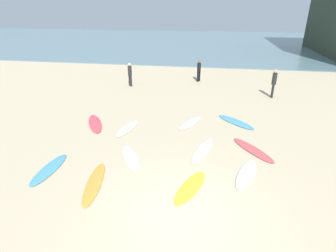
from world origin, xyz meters
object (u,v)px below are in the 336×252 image
(surfboard_4, at_px, (127,128))
(beachgoer_far, at_px, (274,82))
(surfboard_3, at_px, (202,151))
(surfboard_7, at_px, (94,183))
(surfboard_6, at_px, (190,187))
(surfboard_2, at_px, (253,150))
(beachgoer_near, at_px, (130,73))
(surfboard_0, at_px, (247,174))
(surfboard_8, at_px, (190,123))
(surfboard_1, at_px, (49,169))
(surfboard_9, at_px, (236,122))
(beachgoer_mid, at_px, (199,70))
(surfboard_5, at_px, (130,157))
(surfboard_10, at_px, (95,123))

(surfboard_4, xyz_separation_m, beachgoer_far, (7.63, 6.27, 0.97))
(surfboard_3, height_order, surfboard_7, surfboard_3)
(surfboard_4, height_order, surfboard_6, surfboard_6)
(surfboard_2, distance_m, beachgoer_near, 11.48)
(surfboard_0, relative_size, beachgoer_far, 1.13)
(surfboard_7, bearing_deg, surfboard_6, 174.91)
(surfboard_0, xyz_separation_m, beachgoer_near, (-7.34, 10.22, 0.90))
(surfboard_4, height_order, surfboard_8, surfboard_4)
(surfboard_2, relative_size, surfboard_4, 1.15)
(surfboard_1, height_order, surfboard_9, surfboard_9)
(surfboard_0, distance_m, beachgoer_near, 12.61)
(surfboard_9, relative_size, beachgoer_far, 1.24)
(beachgoer_mid, bearing_deg, surfboard_0, 45.84)
(surfboard_8, bearing_deg, beachgoer_far, 71.67)
(surfboard_7, relative_size, beachgoer_far, 1.33)
(surfboard_5, bearing_deg, surfboard_10, 105.92)
(surfboard_0, bearing_deg, beachgoer_far, 93.53)
(surfboard_10, bearing_deg, surfboard_9, 162.03)
(surfboard_5, bearing_deg, surfboard_0, -32.50)
(surfboard_3, height_order, surfboard_6, surfboard_3)
(beachgoer_mid, xyz_separation_m, beachgoer_far, (4.91, -3.18, 0.11))
(surfboard_6, xyz_separation_m, surfboard_10, (-5.16, 4.31, -0.00))
(surfboard_2, height_order, surfboard_3, same)
(surfboard_3, xyz_separation_m, surfboard_5, (-2.71, -0.98, -0.01))
(surfboard_2, distance_m, surfboard_3, 2.05)
(surfboard_1, bearing_deg, surfboard_3, 23.60)
(surfboard_7, relative_size, surfboard_9, 1.07)
(surfboard_0, height_order, beachgoer_mid, beachgoer_mid)
(surfboard_5, bearing_deg, beachgoer_mid, 54.06)
(surfboard_0, distance_m, surfboard_1, 6.99)
(beachgoer_mid, bearing_deg, surfboard_3, 39.12)
(surfboard_3, distance_m, beachgoer_near, 10.59)
(surfboard_4, bearing_deg, surfboard_9, 25.33)
(surfboard_4, xyz_separation_m, beachgoer_mid, (2.72, 9.45, 0.86))
(beachgoer_near, distance_m, beachgoer_far, 9.77)
(surfboard_4, xyz_separation_m, surfboard_7, (0.26, -4.36, -0.00))
(beachgoer_near, bearing_deg, surfboard_3, 166.26)
(surfboard_4, distance_m, surfboard_5, 2.74)
(beachgoer_far, bearing_deg, surfboard_3, -18.95)
(surfboard_0, relative_size, surfboard_8, 0.99)
(surfboard_3, relative_size, surfboard_6, 1.15)
(surfboard_7, relative_size, surfboard_8, 1.17)
(beachgoer_near, relative_size, beachgoer_mid, 1.04)
(surfboard_0, bearing_deg, beachgoer_near, 143.65)
(surfboard_7, xyz_separation_m, surfboard_9, (4.87, 6.03, 0.01))
(surfboard_2, distance_m, surfboard_6, 3.66)
(surfboard_10, height_order, beachgoer_far, beachgoer_far)
(surfboard_1, xyz_separation_m, surfboard_9, (6.81, 5.53, 0.01))
(surfboard_1, relative_size, beachgoer_near, 1.25)
(surfboard_5, xyz_separation_m, beachgoer_near, (-3.02, 9.85, 0.89))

